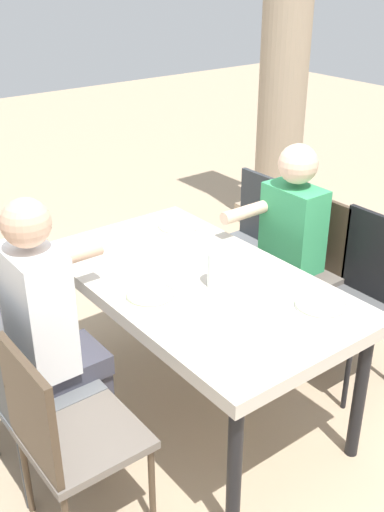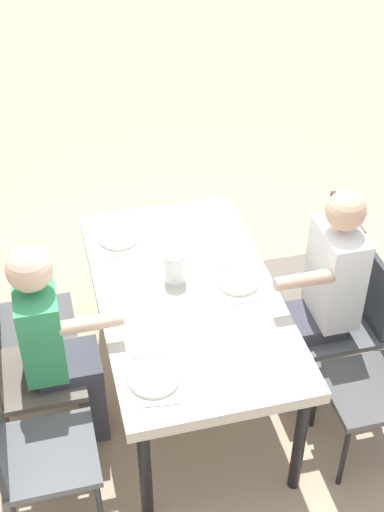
# 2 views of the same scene
# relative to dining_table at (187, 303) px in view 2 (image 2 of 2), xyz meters

# --- Properties ---
(ground_plane) EXTENTS (16.00, 16.00, 0.00)m
(ground_plane) POSITION_rel_dining_table_xyz_m (0.00, 0.00, -0.71)
(ground_plane) COLOR tan
(dining_table) EXTENTS (1.62, 0.92, 0.77)m
(dining_table) POSITION_rel_dining_table_xyz_m (0.00, 0.00, 0.00)
(dining_table) COLOR beige
(dining_table) RESTS_ON ground
(chair_west_north) EXTENTS (0.44, 0.44, 0.92)m
(chair_west_north) POSITION_rel_dining_table_xyz_m (-0.59, 0.88, -0.18)
(chair_west_north) COLOR #5B5E61
(chair_west_north) RESTS_ON ground
(chair_mid_north) EXTENTS (0.44, 0.44, 0.92)m
(chair_mid_north) POSITION_rel_dining_table_xyz_m (-0.11, 0.88, -0.17)
(chair_mid_north) COLOR #6A6158
(chair_mid_north) RESTS_ON ground
(chair_mid_south) EXTENTS (0.44, 0.44, 0.89)m
(chair_mid_south) POSITION_rel_dining_table_xyz_m (-0.11, -0.88, -0.19)
(chair_mid_south) COLOR #5B5E61
(chair_mid_south) RESTS_ON ground
(chair_east_north) EXTENTS (0.44, 0.44, 0.94)m
(chair_east_north) POSITION_rel_dining_table_xyz_m (0.30, 0.89, -0.18)
(chair_east_north) COLOR #4F4F50
(chair_east_north) RESTS_ON ground
(chair_east_south) EXTENTS (0.44, 0.44, 0.92)m
(chair_east_south) POSITION_rel_dining_table_xyz_m (0.30, -0.88, -0.18)
(chair_east_south) COLOR #6A6158
(chair_east_south) RESTS_ON ground
(diner_woman_green) EXTENTS (0.35, 0.50, 1.28)m
(diner_woman_green) POSITION_rel_dining_table_xyz_m (-0.11, 0.70, -0.01)
(diner_woman_green) COLOR #3F3F4C
(diner_woman_green) RESTS_ON ground
(diner_man_white) EXTENTS (0.35, 0.49, 1.33)m
(diner_man_white) POSITION_rel_dining_table_xyz_m (-0.11, -0.71, 0.01)
(diner_man_white) COLOR #3F3F4C
(diner_man_white) RESTS_ON ground
(plate_0) EXTENTS (0.24, 0.24, 0.02)m
(plate_0) POSITION_rel_dining_table_xyz_m (-0.54, 0.29, 0.08)
(plate_0) COLOR white
(plate_0) RESTS_ON dining_table
(fork_0) EXTENTS (0.03, 0.17, 0.01)m
(fork_0) POSITION_rel_dining_table_xyz_m (-0.69, 0.29, 0.07)
(fork_0) COLOR silver
(fork_0) RESTS_ON dining_table
(spoon_0) EXTENTS (0.03, 0.17, 0.01)m
(spoon_0) POSITION_rel_dining_table_xyz_m (-0.39, 0.29, 0.07)
(spoon_0) COLOR silver
(spoon_0) RESTS_ON dining_table
(plate_1) EXTENTS (0.22, 0.22, 0.02)m
(plate_1) POSITION_rel_dining_table_xyz_m (0.01, -0.28, 0.08)
(plate_1) COLOR white
(plate_1) RESTS_ON dining_table
(fork_1) EXTENTS (0.02, 0.17, 0.01)m
(fork_1) POSITION_rel_dining_table_xyz_m (-0.14, -0.28, 0.07)
(fork_1) COLOR silver
(fork_1) RESTS_ON dining_table
(spoon_1) EXTENTS (0.02, 0.17, 0.01)m
(spoon_1) POSITION_rel_dining_table_xyz_m (0.16, -0.28, 0.07)
(spoon_1) COLOR silver
(spoon_1) RESTS_ON dining_table
(plate_2) EXTENTS (0.23, 0.23, 0.02)m
(plate_2) POSITION_rel_dining_table_xyz_m (0.54, 0.27, 0.08)
(plate_2) COLOR white
(plate_2) RESTS_ON dining_table
(fork_2) EXTENTS (0.03, 0.17, 0.01)m
(fork_2) POSITION_rel_dining_table_xyz_m (0.39, 0.27, 0.07)
(fork_2) COLOR silver
(fork_2) RESTS_ON dining_table
(spoon_2) EXTENTS (0.02, 0.17, 0.01)m
(spoon_2) POSITION_rel_dining_table_xyz_m (0.69, 0.27, 0.07)
(spoon_2) COLOR silver
(spoon_2) RESTS_ON dining_table
(water_pitcher) EXTENTS (0.11, 0.11, 0.17)m
(water_pitcher) POSITION_rel_dining_table_xyz_m (0.12, 0.04, 0.15)
(water_pitcher) COLOR white
(water_pitcher) RESTS_ON dining_table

